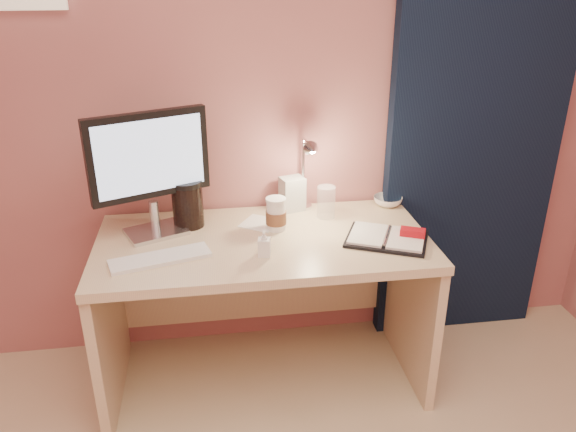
{
  "coord_description": "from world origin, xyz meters",
  "views": [
    {
      "loc": [
        -0.21,
        -0.74,
        1.78
      ],
      "look_at": [
        0.1,
        1.33,
        0.85
      ],
      "focal_mm": 35.0,
      "sensor_mm": 36.0,
      "label": 1
    }
  ],
  "objects": [
    {
      "name": "dark_jar",
      "position": [
        -0.31,
        1.56,
        0.82
      ],
      "size": [
        0.13,
        0.13,
        0.19
      ],
      "primitive_type": "cylinder",
      "color": "black",
      "rests_on": "desk"
    },
    {
      "name": "planner",
      "position": [
        0.52,
        1.29,
        0.74
      ],
      "size": [
        0.4,
        0.36,
        0.05
      ],
      "rotation": [
        0.0,
        0.0,
        -0.43
      ],
      "color": "black",
      "rests_on": "desk"
    },
    {
      "name": "room",
      "position": [
        0.95,
        1.69,
        1.14
      ],
      "size": [
        3.5,
        3.5,
        3.5
      ],
      "color": "#C6B28E",
      "rests_on": "ground"
    },
    {
      "name": "monitor",
      "position": [
        -0.45,
        1.5,
        1.05
      ],
      "size": [
        0.47,
        0.26,
        0.53
      ],
      "rotation": [
        0.0,
        0.0,
        0.4
      ],
      "color": "silver",
      "rests_on": "desk"
    },
    {
      "name": "product_box",
      "position": [
        0.17,
        1.67,
        0.81
      ],
      "size": [
        0.13,
        0.11,
        0.16
      ],
      "primitive_type": "cube",
      "rotation": [
        0.0,
        0.0,
        0.28
      ],
      "color": "silver",
      "rests_on": "desk"
    },
    {
      "name": "bowl",
      "position": [
        0.63,
        1.66,
        0.75
      ],
      "size": [
        0.17,
        0.17,
        0.04
      ],
      "primitive_type": "imported",
      "rotation": [
        0.0,
        0.0,
        -0.29
      ],
      "color": "silver",
      "rests_on": "desk"
    },
    {
      "name": "clear_cup",
      "position": [
        0.31,
        1.56,
        0.8
      ],
      "size": [
        0.08,
        0.08,
        0.15
      ],
      "primitive_type": "cylinder",
      "color": "white",
      "rests_on": "desk"
    },
    {
      "name": "lotion_bottle",
      "position": [
        -0.01,
        1.23,
        0.78
      ],
      "size": [
        0.06,
        0.06,
        0.11
      ],
      "primitive_type": "imported",
      "rotation": [
        0.0,
        0.0,
        -0.18
      ],
      "color": "white",
      "rests_on": "desk"
    },
    {
      "name": "coffee_cup",
      "position": [
        0.07,
        1.47,
        0.8
      ],
      "size": [
        0.09,
        0.09,
        0.15
      ],
      "color": "white",
      "rests_on": "desk"
    },
    {
      "name": "paper_c",
      "position": [
        0.0,
        1.54,
        0.73
      ],
      "size": [
        0.21,
        0.21,
        0.0
      ],
      "primitive_type": "cube",
      "rotation": [
        0.0,
        0.0,
        1.01
      ],
      "color": "white",
      "rests_on": "desk"
    },
    {
      "name": "desk",
      "position": [
        0.0,
        1.45,
        0.5
      ],
      "size": [
        1.4,
        0.7,
        0.73
      ],
      "color": "tan",
      "rests_on": "ground"
    },
    {
      "name": "keyboard",
      "position": [
        -0.42,
        1.25,
        0.74
      ],
      "size": [
        0.41,
        0.22,
        0.02
      ],
      "primitive_type": "cube",
      "rotation": [
        0.0,
        0.0,
        0.28
      ],
      "color": "silver",
      "rests_on": "desk"
    },
    {
      "name": "desk_lamp",
      "position": [
        0.21,
        1.59,
        0.96
      ],
      "size": [
        0.09,
        0.22,
        0.36
      ],
      "rotation": [
        0.0,
        0.0,
        0.08
      ],
      "color": "silver",
      "rests_on": "desk"
    }
  ]
}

